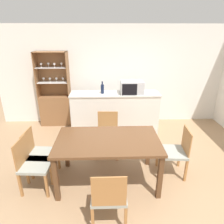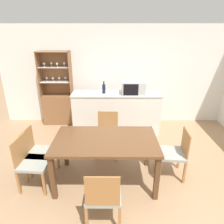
% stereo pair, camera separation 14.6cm
% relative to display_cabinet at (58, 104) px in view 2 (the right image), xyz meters
% --- Properties ---
extents(ground_plane, '(18.00, 18.00, 0.00)m').
position_rel_display_cabinet_xyz_m(ground_plane, '(1.90, -2.44, -0.56)').
color(ground_plane, '#A37F5B').
extents(wall_back, '(6.80, 0.06, 2.55)m').
position_rel_display_cabinet_xyz_m(wall_back, '(1.90, 0.19, 0.72)').
color(wall_back, white).
rests_on(wall_back, ground_plane).
extents(kitchen_counter, '(2.13, 0.54, 1.00)m').
position_rel_display_cabinet_xyz_m(kitchen_counter, '(1.56, -0.49, -0.06)').
color(kitchen_counter, silver).
rests_on(kitchen_counter, ground_plane).
extents(display_cabinet, '(0.80, 0.35, 1.92)m').
position_rel_display_cabinet_xyz_m(display_cabinet, '(0.00, 0.00, 0.00)').
color(display_cabinet, brown).
rests_on(display_cabinet, ground_plane).
extents(dining_table, '(1.63, 0.95, 0.78)m').
position_rel_display_cabinet_xyz_m(dining_table, '(1.36, -2.33, 0.13)').
color(dining_table, brown).
rests_on(dining_table, ground_plane).
extents(dining_chair_head_far, '(0.47, 0.47, 0.87)m').
position_rel_display_cabinet_xyz_m(dining_chair_head_far, '(1.36, -1.51, -0.11)').
color(dining_chair_head_far, '#999E93').
rests_on(dining_chair_head_far, ground_plane).
extents(dining_chair_side_left_near, '(0.48, 0.48, 0.87)m').
position_rel_display_cabinet_xyz_m(dining_chair_side_left_near, '(0.20, -2.46, -0.11)').
color(dining_chair_side_left_near, '#999E93').
rests_on(dining_chair_side_left_near, ground_plane).
extents(dining_chair_side_left_far, '(0.48, 0.48, 0.87)m').
position_rel_display_cabinet_xyz_m(dining_chair_side_left_far, '(0.20, -2.18, -0.11)').
color(dining_chair_side_left_far, '#999E93').
rests_on(dining_chair_side_left_far, ground_plane).
extents(dining_chair_head_near, '(0.45, 0.45, 0.87)m').
position_rel_display_cabinet_xyz_m(dining_chair_head_near, '(1.36, -3.14, -0.11)').
color(dining_chair_head_near, '#999E93').
rests_on(dining_chair_head_near, ground_plane).
extents(dining_chair_side_right_far, '(0.47, 0.47, 0.87)m').
position_rel_display_cabinet_xyz_m(dining_chair_side_right_far, '(2.51, -2.19, -0.11)').
color(dining_chair_side_right_far, '#999E93').
rests_on(dining_chair_side_right_far, ground_plane).
extents(microwave, '(0.53, 0.41, 0.30)m').
position_rel_display_cabinet_xyz_m(microwave, '(1.95, -0.53, 0.59)').
color(microwave, '#B7BABF').
rests_on(microwave, kitchen_counter).
extents(wine_bottle, '(0.08, 0.08, 0.29)m').
position_rel_display_cabinet_xyz_m(wine_bottle, '(1.26, -0.50, 0.55)').
color(wine_bottle, '#141E38').
rests_on(wine_bottle, kitchen_counter).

